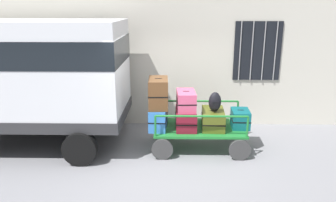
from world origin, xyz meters
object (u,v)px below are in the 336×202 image
suitcase_left_middle (158,93)px  suitcase_midleft_middle (186,101)px  van (26,71)px  luggage_cart (199,131)px  suitcase_midleft_bottom (186,118)px  suitcase_center_bottom (213,119)px  suitcase_left_bottom (159,117)px  backpack (215,102)px  suitcase_midright_bottom (240,119)px

suitcase_left_middle → suitcase_midleft_middle: bearing=2.4°
van → luggage_cart: 4.06m
van → suitcase_midleft_bottom: van is taller
suitcase_midleft_bottom → suitcase_center_bottom: (0.61, 0.02, -0.01)m
luggage_cart → suitcase_midleft_middle: size_ratio=2.88×
suitcase_left_middle → suitcase_left_bottom: bearing=90.0°
van → backpack: size_ratio=9.84×
luggage_cart → suitcase_center_bottom: 0.42m
suitcase_midleft_middle → backpack: (0.63, -0.06, -0.01)m
luggage_cart → suitcase_midright_bottom: size_ratio=3.61×
suitcase_midleft_middle → luggage_cart: bearing=-0.8°
luggage_cart → suitcase_left_bottom: suitcase_left_bottom is taller
van → suitcase_left_middle: van is taller
suitcase_midleft_middle → suitcase_center_bottom: suitcase_midleft_middle is taller
luggage_cart → suitcase_center_bottom: bearing=4.6°
suitcase_midleft_middle → backpack: size_ratio=1.64×
suitcase_midleft_middle → suitcase_left_middle: bearing=-177.6°
luggage_cart → suitcase_left_bottom: 0.97m
suitcase_center_bottom → luggage_cart: bearing=-175.4°
suitcase_left_middle → suitcase_midright_bottom: (1.82, 0.04, -0.59)m
suitcase_midleft_middle → suitcase_midright_bottom: (1.21, 0.01, -0.41)m
suitcase_left_middle → suitcase_midleft_bottom: (0.61, 0.02, -0.59)m
luggage_cart → suitcase_left_middle: bearing=-178.6°
luggage_cart → suitcase_left_middle: suitcase_left_middle is taller
van → luggage_cart: (3.83, -0.15, -1.33)m
suitcase_left_middle → suitcase_midleft_bottom: bearing=2.4°
suitcase_midright_bottom → van: bearing=178.4°
suitcase_left_bottom → suitcase_left_middle: (0.00, -0.03, 0.56)m
suitcase_left_bottom → suitcase_midright_bottom: (1.82, 0.01, -0.04)m
suitcase_left_middle → suitcase_midleft_middle: suitcase_left_middle is taller
van → suitcase_midleft_bottom: 3.68m
suitcase_midleft_bottom → luggage_cart: bearing=-0.6°
suitcase_left_middle → suitcase_midright_bottom: suitcase_left_middle is taller
suitcase_midleft_bottom → backpack: 0.74m
van → backpack: bearing=-2.8°
suitcase_left_bottom → backpack: bearing=-2.7°
suitcase_center_bottom → suitcase_midleft_middle: bearing=-178.1°
van → suitcase_midleft_bottom: size_ratio=4.69×
backpack → suitcase_midleft_bottom: bearing=174.8°
suitcase_midleft_middle → van: bearing=177.7°
suitcase_center_bottom → suitcase_midright_bottom: bearing=-0.6°
luggage_cart → backpack: 0.77m
suitcase_left_bottom → suitcase_center_bottom: 1.21m
suitcase_left_bottom → suitcase_center_bottom: suitcase_left_bottom is taller
suitcase_midleft_middle → suitcase_center_bottom: size_ratio=0.77×
van → suitcase_midleft_bottom: bearing=-2.3°
suitcase_left_bottom → suitcase_left_middle: size_ratio=1.20×
suitcase_midright_bottom → backpack: bearing=-173.0°
suitcase_midleft_middle → suitcase_midright_bottom: 1.28m
suitcase_left_bottom → suitcase_midleft_bottom: suitcase_left_bottom is taller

